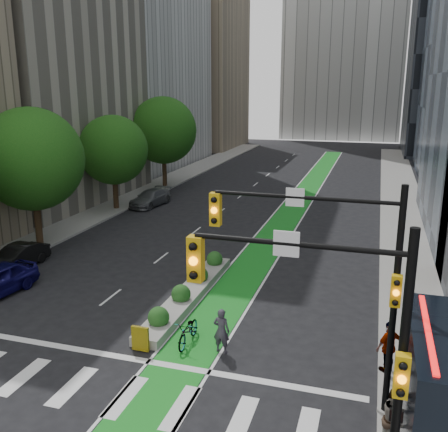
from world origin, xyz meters
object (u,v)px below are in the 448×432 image
Objects in this scene: pedestrian_near at (395,420)px; pedestrian_far at (389,347)px; cyclist at (221,331)px; parked_car_left_far at (150,198)px; bicycle at (188,331)px; parked_car_left_mid at (17,257)px; median_planter at (189,291)px.

pedestrian_near is 0.99× the size of pedestrian_far.
cyclist reaches higher than parked_car_left_far.
bicycle is 1.54m from cyclist.
parked_car_left_far reaches higher than bicycle.
pedestrian_far is at bearing -173.20° from cyclist.
pedestrian_near is (19.91, -9.18, 0.43)m from parked_car_left_mid.
cyclist is at bearing -51.60° from parked_car_left_far.
cyclist is at bearing -17.68° from parked_car_left_mid.
cyclist is 0.95× the size of pedestrian_far.
cyclist is 6.11m from pedestrian_far.
cyclist is at bearing -40.35° from pedestrian_far.
bicycle is at bearing -42.88° from pedestrian_far.
pedestrian_far is (7.57, -0.02, 0.57)m from bicycle.
median_planter is at bearing 109.50° from bicycle.
median_planter is 12.35m from pedestrian_near.
pedestrian_far is (9.10, -4.10, 0.73)m from median_planter.
cyclist is 14.71m from parked_car_left_mid.
median_planter is at bearing -51.02° from cyclist.
parked_car_left_mid is 2.11× the size of pedestrian_far.
bicycle is at bearing -6.14° from cyclist.
pedestrian_far reaches higher than cyclist.
parked_car_left_mid is at bearing -57.15° from pedestrian_far.
cyclist is at bearing 71.08° from pedestrian_near.
median_planter is at bearing 61.17° from pedestrian_near.
pedestrian_near reaches higher than cyclist.
cyclist is (3.00, -4.35, 0.53)m from median_planter.
bicycle is 13.24m from parked_car_left_mid.
median_planter is 5.44× the size of pedestrian_near.
parked_car_left_mid is at bearing 156.41° from bicycle.
pedestrian_far is at bearing -1.23° from bicycle.
pedestrian_near is at bearing -41.66° from median_planter.
parked_car_left_far is 31.75m from pedestrian_near.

